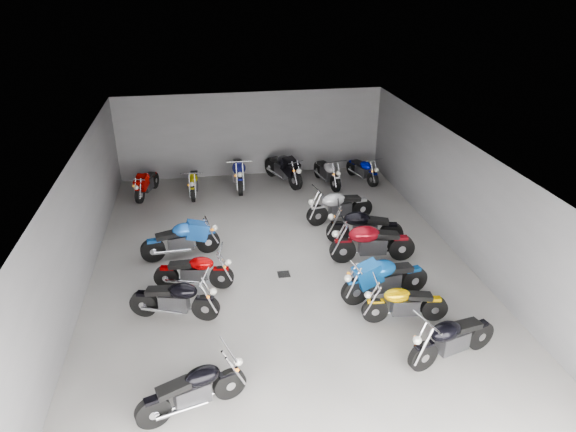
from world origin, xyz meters
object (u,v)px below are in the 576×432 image
object	(u,v)px
motorcycle_right_b	(404,303)
motorcycle_back_e	(327,172)
drain_grate	(284,274)
motorcycle_right_c	(384,279)
motorcycle_back_c	(239,173)
motorcycle_right_d	(371,243)
motorcycle_left_a	(193,390)
motorcycle_back_a	(146,183)
motorcycle_left_d	(195,271)
motorcycle_left_e	(181,240)
motorcycle_left_c	(175,299)
motorcycle_back_d	(283,169)
motorcycle_back_b	(194,182)
motorcycle_right_f	(339,206)
motorcycle_right_e	(364,227)
motorcycle_back_f	(363,170)
motorcycle_right_a	(452,338)

from	to	relation	value
motorcycle_right_b	motorcycle_back_e	world-z (taller)	motorcycle_back_e
drain_grate	motorcycle_right_c	xyz separation A→B (m)	(2.22, -1.46, 0.54)
motorcycle_back_c	motorcycle_right_d	bearing A→B (deg)	119.24
motorcycle_left_a	motorcycle_back_a	world-z (taller)	motorcycle_left_a
motorcycle_left_d	motorcycle_left_e	world-z (taller)	motorcycle_left_e
motorcycle_left_c	motorcycle_left_d	bearing A→B (deg)	175.32
motorcycle_back_a	motorcycle_back_c	world-z (taller)	motorcycle_back_c
motorcycle_right_d	motorcycle_back_a	size ratio (longest dim) A/B	1.25
motorcycle_left_a	motorcycle_back_d	distance (m)	11.14
motorcycle_right_b	motorcycle_right_d	bearing A→B (deg)	4.27
motorcycle_left_d	motorcycle_right_c	size ratio (longest dim) A/B	0.87
motorcycle_back_c	motorcycle_left_d	bearing A→B (deg)	77.19
motorcycle_right_b	motorcycle_back_b	size ratio (longest dim) A/B	1.02
drain_grate	motorcycle_left_e	bearing A→B (deg)	151.57
motorcycle_right_f	motorcycle_back_a	size ratio (longest dim) A/B	1.18
drain_grate	motorcycle_left_e	xyz separation A→B (m)	(-2.63, 1.43, 0.52)
motorcycle_left_d	motorcycle_back_b	world-z (taller)	motorcycle_left_d
motorcycle_back_b	motorcycle_back_c	bearing A→B (deg)	-162.71
motorcycle_left_a	motorcycle_right_c	distance (m)	5.37
motorcycle_left_e	motorcycle_right_f	distance (m)	5.06
motorcycle_right_e	motorcycle_back_c	xyz separation A→B (m)	(-3.21, 4.93, 0.02)
motorcycle_back_d	motorcycle_back_c	bearing A→B (deg)	-20.00
motorcycle_left_a	motorcycle_back_a	xyz separation A→B (m)	(-1.57, 10.26, -0.03)
motorcycle_right_b	motorcycle_back_f	xyz separation A→B (m)	(1.65, 8.42, -0.01)
motorcycle_back_e	motorcycle_left_e	bearing A→B (deg)	29.02
motorcycle_right_a	motorcycle_right_b	xyz separation A→B (m)	(-0.48, 1.37, -0.04)
drain_grate	motorcycle_left_a	world-z (taller)	motorcycle_left_a
motorcycle_left_c	motorcycle_right_c	bearing A→B (deg)	105.35
motorcycle_right_f	motorcycle_back_d	bearing A→B (deg)	8.58
motorcycle_right_b	motorcycle_back_c	xyz separation A→B (m)	(-3.00, 8.62, 0.09)
motorcycle_right_e	motorcycle_back_e	bearing A→B (deg)	12.88
motorcycle_left_a	motorcycle_left_e	distance (m)	5.71
motorcycle_left_e	motorcycle_back_a	xyz separation A→B (m)	(-1.28, 4.55, -0.06)
motorcycle_left_a	motorcycle_back_c	size ratio (longest dim) A/B	0.86
motorcycle_left_a	motorcycle_right_f	xyz separation A→B (m)	(4.58, 7.08, 0.04)
motorcycle_back_d	motorcycle_back_f	distance (m)	2.99
motorcycle_right_c	motorcycle_back_d	bearing A→B (deg)	-0.58
drain_grate	motorcycle_right_b	bearing A→B (deg)	-45.41
motorcycle_back_e	motorcycle_back_f	bearing A→B (deg)	174.47
motorcycle_left_c	motorcycle_right_a	distance (m)	6.06
drain_grate	motorcycle_right_d	distance (m)	2.55
motorcycle_right_e	motorcycle_back_a	bearing A→B (deg)	67.48
motorcycle_left_d	motorcycle_right_a	xyz separation A→B (m)	(5.14, -3.55, 0.04)
motorcycle_right_c	motorcycle_back_f	world-z (taller)	motorcycle_right_c
motorcycle_left_c	motorcycle_left_e	size ratio (longest dim) A/B	0.94
motorcycle_right_b	motorcycle_right_d	world-z (taller)	motorcycle_right_d
motorcycle_back_d	motorcycle_right_f	bearing A→B (deg)	84.80
motorcycle_right_d	motorcycle_left_c	bearing A→B (deg)	112.68
motorcycle_left_d	motorcycle_right_f	bearing A→B (deg)	134.16
motorcycle_back_c	motorcycle_back_f	bearing A→B (deg)	179.02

